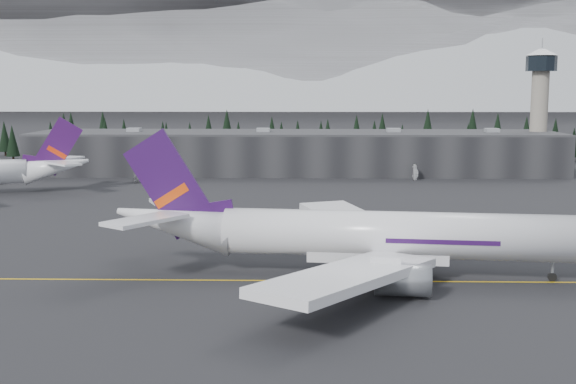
{
  "coord_description": "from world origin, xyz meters",
  "views": [
    {
      "loc": [
        2.66,
        -97.05,
        25.91
      ],
      "look_at": [
        0.0,
        20.0,
        9.0
      ],
      "focal_mm": 45.0,
      "sensor_mm": 36.0,
      "label": 1
    }
  ],
  "objects_px": {
    "gse_vehicle_a": "(138,180)",
    "gse_vehicle_b": "(416,177)",
    "control_tower": "(540,96)",
    "jet_main": "(357,235)",
    "terminal": "(296,152)"
  },
  "relations": [
    {
      "from": "gse_vehicle_a",
      "to": "gse_vehicle_b",
      "type": "relative_size",
      "value": 1.09
    },
    {
      "from": "control_tower",
      "to": "gse_vehicle_b",
      "type": "relative_size",
      "value": 8.3
    },
    {
      "from": "jet_main",
      "to": "gse_vehicle_b",
      "type": "relative_size",
      "value": 15.16
    },
    {
      "from": "control_tower",
      "to": "jet_main",
      "type": "xyz_separation_m",
      "value": [
        -64.99,
        -126.63,
        -17.69
      ]
    },
    {
      "from": "control_tower",
      "to": "gse_vehicle_a",
      "type": "bearing_deg",
      "value": -166.28
    },
    {
      "from": "terminal",
      "to": "jet_main",
      "type": "height_order",
      "value": "jet_main"
    },
    {
      "from": "terminal",
      "to": "gse_vehicle_b",
      "type": "height_order",
      "value": "terminal"
    },
    {
      "from": "control_tower",
      "to": "gse_vehicle_a",
      "type": "relative_size",
      "value": 7.61
    },
    {
      "from": "terminal",
      "to": "control_tower",
      "type": "relative_size",
      "value": 4.24
    },
    {
      "from": "control_tower",
      "to": "jet_main",
      "type": "relative_size",
      "value": 0.55
    },
    {
      "from": "gse_vehicle_a",
      "to": "terminal",
      "type": "bearing_deg",
      "value": 6.63
    },
    {
      "from": "terminal",
      "to": "gse_vehicle_b",
      "type": "distance_m",
      "value": 39.21
    },
    {
      "from": "gse_vehicle_b",
      "to": "gse_vehicle_a",
      "type": "bearing_deg",
      "value": -87.83
    },
    {
      "from": "gse_vehicle_a",
      "to": "gse_vehicle_b",
      "type": "distance_m",
      "value": 77.83
    },
    {
      "from": "terminal",
      "to": "gse_vehicle_a",
      "type": "xyz_separation_m",
      "value": [
        -43.15,
        -25.85,
        -5.61
      ]
    }
  ]
}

